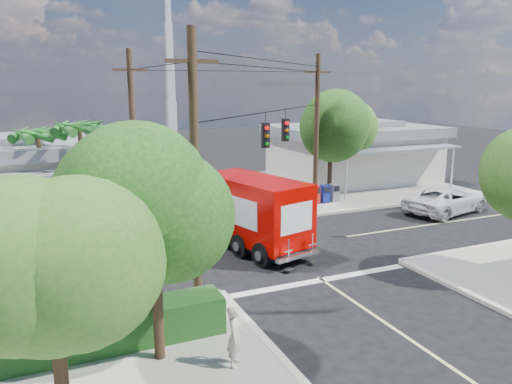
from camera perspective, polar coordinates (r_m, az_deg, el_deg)
ground at (r=23.09m, az=2.01°, el=-6.31°), size 120.00×120.00×0.00m
sidewalk_ne at (r=37.48m, az=9.82°, el=0.88°), size 14.12×14.12×0.14m
sidewalk_nw at (r=31.46m, az=-25.49°, el=-2.34°), size 14.12×14.12×0.14m
road_markings at (r=21.84m, az=3.70°, el=-7.42°), size 32.00×32.00×0.01m
building_ne at (r=38.90m, az=11.06°, el=4.61°), size 11.80×10.20×4.50m
radio_tower at (r=40.98m, az=-9.66°, el=9.70°), size 0.80×0.80×17.00m
tree_sw_front at (r=12.78m, az=-11.58°, el=-1.67°), size 3.88×3.78×6.03m
tree_sw_back at (r=10.26m, az=-22.28°, el=-8.39°), size 3.56×3.42×5.41m
tree_ne_front at (r=31.41m, az=8.65°, el=7.41°), size 4.21×4.14×6.66m
tree_ne_back at (r=34.72m, az=10.33°, el=6.84°), size 3.77×3.66×5.82m
palm_nw_front at (r=27.37m, az=-19.51°, el=6.73°), size 3.01×3.08×5.59m
palm_nw_back at (r=28.83m, az=-23.67°, el=5.90°), size 3.01×3.08×5.19m
utility_poles at (r=22.90m, az=-3.25°, el=5.53°), size 12.00×10.68×9.00m
picket_fence at (r=15.70m, az=-15.52°, el=-13.37°), size 5.94×0.06×1.00m
hedge_sw at (r=14.95m, az=-15.84°, el=-14.69°), size 6.20×1.20×1.10m
vending_boxes at (r=31.18m, az=7.86°, el=-0.19°), size 1.90×0.50×1.10m
delivery_truck at (r=22.76m, az=-1.29°, el=-2.18°), size 4.12×7.93×3.30m
parked_car at (r=30.94m, az=20.90°, el=-0.83°), size 6.03×3.80×1.55m
pedestrian at (r=13.43m, az=-2.42°, el=-16.13°), size 0.66×0.72×1.66m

